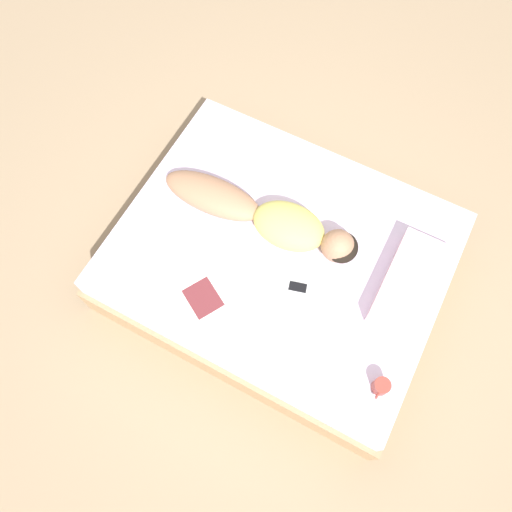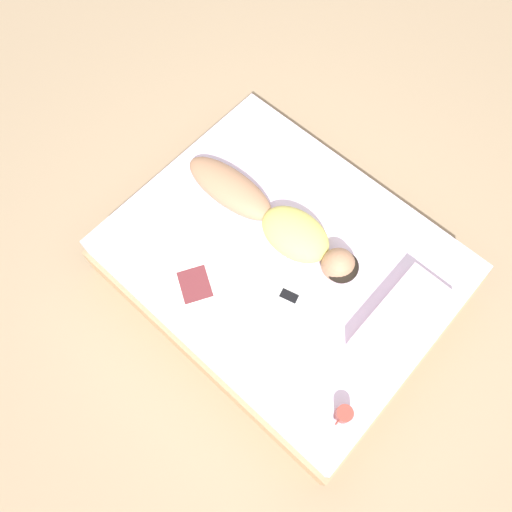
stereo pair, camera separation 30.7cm
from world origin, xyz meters
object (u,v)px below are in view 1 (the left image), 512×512
at_px(person, 269,218).
at_px(open_magazine, 222,287).
at_px(coffee_mug, 381,386).
at_px(cell_phone, 298,287).

distance_m(person, open_magazine, 0.53).
xyz_separation_m(person, coffee_mug, (0.63, 1.03, -0.04)).
xyz_separation_m(open_magazine, coffee_mug, (0.11, 1.08, 0.05)).
xyz_separation_m(person, cell_phone, (0.30, 0.36, -0.09)).
bearing_deg(cell_phone, coffee_mug, 48.32).
relative_size(person, open_magazine, 2.12).
bearing_deg(coffee_mug, open_magazine, -95.75).
height_order(person, cell_phone, person).
xyz_separation_m(person, open_magazine, (0.52, -0.05, -0.09)).
bearing_deg(person, coffee_mug, 56.23).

